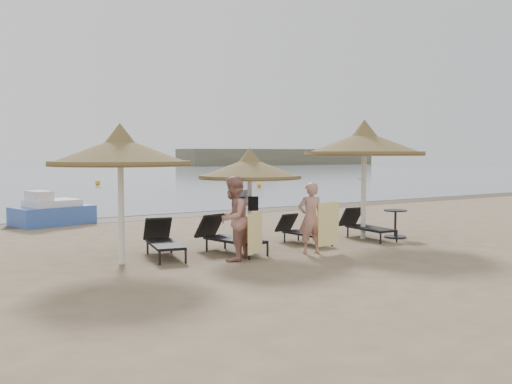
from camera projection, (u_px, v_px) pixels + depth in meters
ground at (275, 260)px, 12.71m from camera, size 160.00×160.00×0.00m
wet_sand_strip at (130, 218)px, 20.66m from camera, size 200.00×1.60×0.01m
palapa_left at (120, 152)px, 12.10m from camera, size 3.05×3.05×3.02m
palapa_center at (250, 169)px, 13.83m from camera, size 2.54×2.54×2.52m
palapa_right at (364, 144)px, 15.70m from camera, size 3.33×3.33×3.30m
lounger_far_left at (163, 240)px, 13.17m from camera, size 0.98×1.98×0.85m
lounger_near_left at (227, 236)px, 13.69m from camera, size 1.07×2.06×0.88m
lounger_near_right at (301, 230)px, 15.08m from camera, size 0.75×1.72×0.75m
lounger_far_right at (365, 225)px, 15.92m from camera, size 0.73×1.89×0.83m
side_table at (395, 225)px, 16.03m from camera, size 0.65×0.65×0.78m
person_left at (233, 212)px, 12.61m from camera, size 1.19×1.10×2.18m
person_right at (311, 212)px, 13.47m from camera, size 1.03×0.82×1.97m
towel_left at (255, 233)px, 12.53m from camera, size 0.58×0.33×0.90m
towel_right at (329, 224)px, 13.46m from camera, size 0.73×0.15×1.03m
bag_patterned at (246, 198)px, 14.03m from camera, size 0.32×0.16×0.39m
bag_dark at (253, 204)px, 13.75m from camera, size 0.26×0.17×0.34m
pedal_boat at (52, 212)px, 18.93m from camera, size 2.74×2.01×1.14m
buoy_mid at (98, 182)px, 41.68m from camera, size 0.39×0.39×0.39m
buoy_right at (259, 185)px, 38.69m from camera, size 0.34×0.34×0.34m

